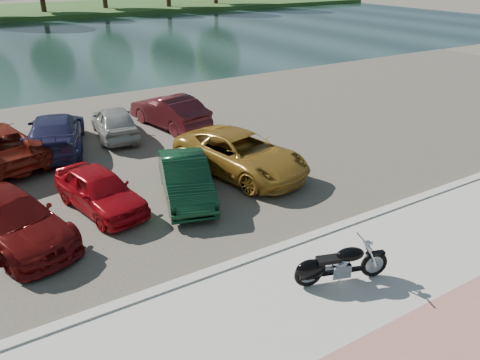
# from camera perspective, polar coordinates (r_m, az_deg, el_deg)

# --- Properties ---
(ground) EXTENTS (200.00, 200.00, 0.00)m
(ground) POSITION_cam_1_polar(r_m,az_deg,el_deg) (11.43, 11.60, -12.95)
(ground) COLOR #595447
(ground) RESTS_ON ground
(promenade) EXTENTS (60.00, 6.00, 0.10)m
(promenade) POSITION_cam_1_polar(r_m,az_deg,el_deg) (10.87, 15.26, -15.35)
(promenade) COLOR #B6B4AB
(promenade) RESTS_ON ground
(pink_path) EXTENTS (60.00, 2.00, 0.01)m
(pink_path) POSITION_cam_1_polar(r_m,az_deg,el_deg) (10.18, 21.63, -19.34)
(pink_path) COLOR #A5655D
(pink_path) RESTS_ON promenade
(kerb) EXTENTS (60.00, 0.30, 0.14)m
(kerb) POSITION_cam_1_polar(r_m,az_deg,el_deg) (12.61, 5.50, -8.08)
(kerb) COLOR #B6B4AB
(kerb) RESTS_ON ground
(parking_lot) EXTENTS (60.00, 18.00, 0.04)m
(parking_lot) POSITION_cam_1_polar(r_m,az_deg,el_deg) (19.76, -10.21, 4.20)
(parking_lot) COLOR #464038
(parking_lot) RESTS_ON ground
(river) EXTENTS (120.00, 40.00, 0.00)m
(river) POSITION_cam_1_polar(r_m,az_deg,el_deg) (47.30, -23.99, 14.63)
(river) COLOR #1A2F2B
(river) RESTS_ON ground
(motorcycle) EXTENTS (2.26, 1.03, 1.05)m
(motorcycle) POSITION_cam_1_polar(r_m,az_deg,el_deg) (11.20, 11.29, -10.22)
(motorcycle) COLOR black
(motorcycle) RESTS_ON promenade
(car_3) EXTENTS (3.27, 4.99, 1.34)m
(car_3) POSITION_cam_1_polar(r_m,az_deg,el_deg) (13.89, -26.14, -4.37)
(car_3) COLOR #600E0D
(car_3) RESTS_ON parking_lot
(car_4) EXTENTS (2.27, 3.97, 1.27)m
(car_4) POSITION_cam_1_polar(r_m,az_deg,el_deg) (14.74, -16.74, -1.19)
(car_4) COLOR #A70B13
(car_4) RESTS_ON parking_lot
(car_5) EXTENTS (2.53, 4.27, 1.33)m
(car_5) POSITION_cam_1_polar(r_m,az_deg,el_deg) (14.90, -6.63, 0.18)
(car_5) COLOR black
(car_5) RESTS_ON parking_lot
(car_6) EXTENTS (3.59, 5.68, 1.46)m
(car_6) POSITION_cam_1_polar(r_m,az_deg,el_deg) (16.56, 0.08, 3.22)
(car_6) COLOR #A37525
(car_6) RESTS_ON parking_lot
(car_11) EXTENTS (3.36, 5.46, 1.48)m
(car_11) POSITION_cam_1_polar(r_m,az_deg,el_deg) (20.05, -21.59, 5.41)
(car_11) COLOR navy
(car_11) RESTS_ON parking_lot
(car_12) EXTENTS (2.05, 4.10, 1.34)m
(car_12) POSITION_cam_1_polar(r_m,az_deg,el_deg) (20.90, -15.07, 6.90)
(car_12) COLOR #A6A5A1
(car_12) RESTS_ON parking_lot
(car_13) EXTENTS (2.41, 4.65, 1.46)m
(car_13) POSITION_cam_1_polar(r_m,az_deg,el_deg) (21.71, -8.61, 8.31)
(car_13) COLOR #481317
(car_13) RESTS_ON parking_lot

